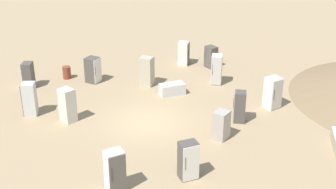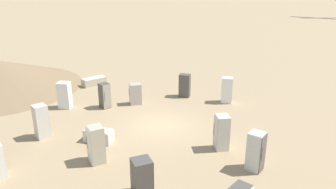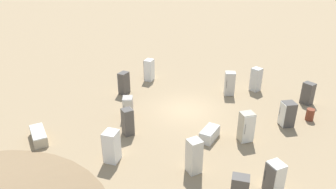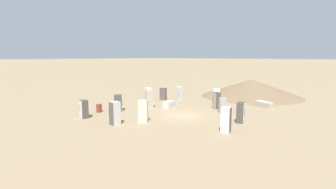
# 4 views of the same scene
# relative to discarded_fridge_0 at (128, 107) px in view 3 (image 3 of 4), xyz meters

# --- Properties ---
(ground_plane) EXTENTS (1000.00, 1000.00, 0.00)m
(ground_plane) POSITION_rel_discarded_fridge_0_xyz_m (3.40, -2.14, -0.73)
(ground_plane) COLOR #9E8460
(discarded_fridge_0) EXTENTS (1.00, 1.01, 1.46)m
(discarded_fridge_0) POSITION_rel_discarded_fridge_0_xyz_m (0.00, 0.00, 0.00)
(discarded_fridge_0) COLOR #A89E93
(discarded_fridge_0) RESTS_ON ground_plane
(discarded_fridge_2) EXTENTS (1.63, 1.06, 0.68)m
(discarded_fridge_2) POSITION_rel_discarded_fridge_0_xyz_m (1.59, -5.54, -0.39)
(discarded_fridge_2) COLOR silver
(discarded_fridge_2) RESTS_ON ground_plane
(discarded_fridge_3) EXTENTS (1.07, 1.06, 1.62)m
(discarded_fridge_3) POSITION_rel_discarded_fridge_0_xyz_m (6.25, -8.15, 0.08)
(discarded_fridge_3) COLOR #4C4742
(discarded_fridge_3) RESTS_ON ground_plane
(discarded_fridge_4) EXTENTS (0.92, 0.87, 1.81)m
(discarded_fridge_4) POSITION_rel_discarded_fridge_0_xyz_m (5.33, 3.55, 0.18)
(discarded_fridge_4) COLOR white
(discarded_fridge_4) RESTS_ON ground_plane
(discarded_fridge_5) EXTENTS (1.01, 1.00, 1.80)m
(discarded_fridge_5) POSITION_rel_discarded_fridge_0_xyz_m (-3.68, -2.98, 0.17)
(discarded_fridge_5) COLOR white
(discarded_fridge_5) RESTS_ON ground_plane
(discarded_fridge_6) EXTENTS (0.73, 0.84, 1.60)m
(discarded_fridge_6) POSITION_rel_discarded_fridge_0_xyz_m (10.19, -7.87, 0.07)
(discarded_fridge_6) COLOR #4C4742
(discarded_fridge_6) RESTS_ON ground_plane
(discarded_fridge_7) EXTENTS (0.82, 0.86, 1.90)m
(discarded_fridge_7) POSITION_rel_discarded_fridge_0_xyz_m (-1.39, -6.76, 0.22)
(discarded_fridge_7) COLOR beige
(discarded_fridge_7) RESTS_ON ground_plane
(discarded_fridge_8) EXTENTS (1.01, 0.99, 1.84)m
(discarded_fridge_8) POSITION_rel_discarded_fridge_0_xyz_m (2.93, -7.17, 0.19)
(discarded_fridge_8) COLOR #B2A88E
(discarded_fridge_8) RESTS_ON ground_plane
(discarded_fridge_9) EXTENTS (0.98, 0.99, 1.84)m
(discarded_fridge_9) POSITION_rel_discarded_fridge_0_xyz_m (7.55, -2.95, 0.19)
(discarded_fridge_9) COLOR beige
(discarded_fridge_9) RESTS_ON ground_plane
(discarded_fridge_10) EXTENTS (0.89, 0.78, 1.71)m
(discarded_fridge_10) POSITION_rel_discarded_fridge_0_xyz_m (2.22, 3.11, 0.12)
(discarded_fridge_10) COLOR #4C4742
(discarded_fridge_10) RESTS_ON ground_plane
(discarded_fridge_11) EXTENTS (1.36, 2.08, 0.63)m
(discarded_fridge_11) POSITION_rel_discarded_fridge_0_xyz_m (-5.47, 1.74, -0.41)
(discarded_fridge_11) COLOR #B2A88E
(discarded_fridge_11) RESTS_ON ground_plane
(discarded_fridge_12) EXTENTS (0.91, 0.92, 1.60)m
(discarded_fridge_12) POSITION_rel_discarded_fridge_0_xyz_m (0.04, -10.42, 0.07)
(discarded_fridge_12) COLOR silver
(discarded_fridge_12) RESTS_ON ground_plane
(discarded_fridge_13) EXTENTS (0.76, 0.75, 1.71)m
(discarded_fridge_13) POSITION_rel_discarded_fridge_0_xyz_m (-1.37, -1.60, 0.13)
(discarded_fridge_13) COLOR #4C4742
(discarded_fridge_13) RESTS_ON ground_plane
(discarded_fridge_14) EXTENTS (0.76, 0.73, 1.86)m
(discarded_fridge_14) POSITION_rel_discarded_fridge_0_xyz_m (9.62, -4.00, 0.20)
(discarded_fridge_14) COLOR silver
(discarded_fridge_14) RESTS_ON ground_plane
(rusty_barrel) EXTENTS (0.52, 0.52, 0.80)m
(rusty_barrel) POSITION_rel_discarded_fridge_0_xyz_m (7.94, -8.99, -0.33)
(rusty_barrel) COLOR brown
(rusty_barrel) RESTS_ON ground_plane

